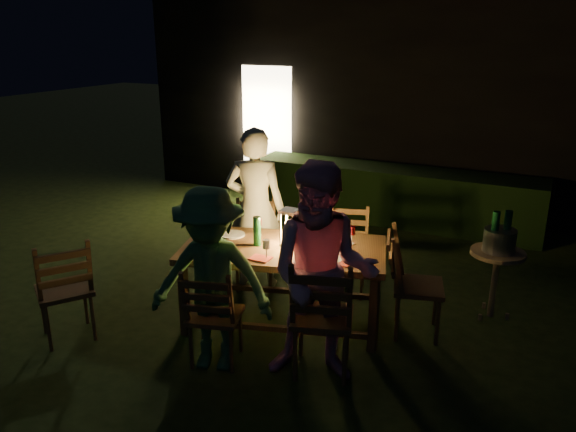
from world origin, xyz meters
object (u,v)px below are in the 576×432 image
at_px(lantern, 290,229).
at_px(bottle_bucket_a, 494,236).
at_px(person_opp_right, 323,275).
at_px(bottle_table, 257,231).
at_px(bottle_bucket_b, 506,235).
at_px(chair_near_left, 215,332).
at_px(chair_end, 415,302).
at_px(ice_bucket, 499,240).
at_px(dining_table, 284,255).
at_px(chair_spare, 67,307).
at_px(side_table, 497,259).
at_px(chair_far_right, 347,267).
at_px(chair_near_right, 322,337).
at_px(person_opp_left, 211,280).
at_px(person_house_side, 255,208).
at_px(chair_far_left, 255,260).

bearing_deg(lantern, bottle_bucket_a, 27.90).
relative_size(person_opp_right, bottle_table, 6.41).
height_order(lantern, bottle_bucket_b, lantern).
height_order(person_opp_right, bottle_bucket_a, person_opp_right).
bearing_deg(lantern, chair_near_left, -104.89).
bearing_deg(person_opp_right, chair_end, 46.50).
height_order(person_opp_right, ice_bucket, person_opp_right).
xyz_separation_m(chair_end, bottle_bucket_a, (0.56, 0.62, 0.54)).
xyz_separation_m(dining_table, chair_spare, (-1.63, -1.13, -0.39)).
bearing_deg(side_table, chair_far_right, -175.69).
bearing_deg(dining_table, chair_near_right, -59.76).
bearing_deg(chair_near_left, side_table, 26.40).
distance_m(chair_end, bottle_bucket_a, 0.99).
distance_m(lantern, ice_bucket, 2.00).
height_order(dining_table, chair_spare, chair_spare).
bearing_deg(dining_table, side_table, 12.83).
relative_size(chair_end, person_opp_right, 0.58).
xyz_separation_m(dining_table, person_opp_left, (-0.20, -0.91, 0.08)).
xyz_separation_m(person_opp_right, lantern, (-0.63, 0.72, 0.04)).
height_order(chair_near_left, ice_bucket, chair_near_left).
height_order(chair_near_left, bottle_table, bottle_table).
distance_m(person_house_side, bottle_bucket_b, 2.53).
height_order(chair_near_right, chair_far_left, chair_near_right).
bearing_deg(bottle_bucket_a, bottle_table, -152.36).
distance_m(lantern, bottle_table, 0.30).
bearing_deg(chair_spare, person_house_side, 6.17).
bearing_deg(chair_near_right, chair_far_right, 85.52).
distance_m(chair_near_right, side_table, 2.00).
xyz_separation_m(lantern, bottle_bucket_a, (1.71, 0.90, -0.09)).
xyz_separation_m(person_house_side, bottle_bucket_b, (2.50, 0.39, -0.03)).
height_order(bottle_table, bottle_bucket_b, bottle_table).
xyz_separation_m(chair_end, bottle_table, (-1.42, -0.42, 0.61)).
bearing_deg(lantern, person_opp_right, -48.81).
height_order(chair_spare, bottle_bucket_b, chair_spare).
xyz_separation_m(chair_near_left, ice_bucket, (2.00, 1.87, 0.52)).
bearing_deg(chair_far_left, chair_end, 147.72).
relative_size(chair_near_left, chair_far_left, 0.96).
bearing_deg(bottle_bucket_a, person_house_side, -172.72).
bearing_deg(bottle_table, person_opp_right, -33.02).
height_order(chair_near_right, person_house_side, person_house_side).
distance_m(dining_table, person_house_side, 0.95).
height_order(person_house_side, lantern, person_house_side).
distance_m(chair_near_left, bottle_bucket_a, 2.74).
bearing_deg(side_table, bottle_table, -152.06).
distance_m(dining_table, bottle_bucket_b, 2.12).
xyz_separation_m(chair_far_left, lantern, (0.69, -0.55, 0.64)).
distance_m(chair_far_right, bottle_bucket_b, 1.64).
bearing_deg(person_opp_left, side_table, 27.49).
bearing_deg(chair_near_left, chair_near_right, -0.34).
bearing_deg(chair_near_left, ice_bucket, 26.40).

